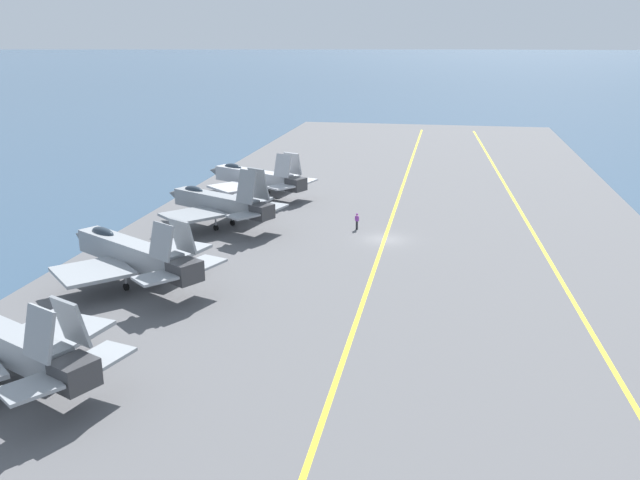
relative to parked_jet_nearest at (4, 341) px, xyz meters
The scene contains 9 objects.
ground_plane 38.50m from the parked_jet_nearest, 29.90° to the right, with size 2000.00×2000.00×0.00m, color #334C66.
carrier_deck 38.49m from the parked_jet_nearest, 29.90° to the right, with size 186.25×55.49×0.40m, color #565659.
deck_stripe_foul_line 47.93m from the parked_jet_nearest, 45.94° to the right, with size 167.62×0.36×0.01m, color yellow.
deck_stripe_centerline 38.47m from the parked_jet_nearest, 29.90° to the right, with size 167.62×0.36×0.01m, color yellow.
parked_jet_nearest is the anchor object (origin of this frame).
parked_jet_second 16.73m from the parked_jet_nearest, ahead, with size 13.51×16.23×6.33m.
parked_jet_third 34.57m from the parked_jet_nearest, ahead, with size 13.42×15.04×6.88m.
parked_jet_fourth 49.67m from the parked_jet_nearest, ahead, with size 13.34×15.93×5.99m.
crew_purple_vest 39.68m from the parked_jet_nearest, 23.64° to the right, with size 0.46×0.45×1.77m.
Camera 1 is at (-65.34, -5.79, 20.10)m, focal length 38.00 mm.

